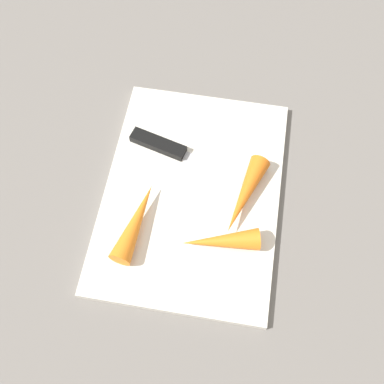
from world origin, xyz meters
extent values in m
plane|color=slate|center=(0.00, 0.00, 0.00)|extent=(1.40, 1.40, 0.00)
cube|color=silver|center=(0.00, 0.00, 0.01)|extent=(0.36, 0.26, 0.01)
cube|color=#B7B7BC|center=(-0.04, 0.03, 0.01)|extent=(0.05, 0.11, 0.00)
cube|color=black|center=(-0.07, -0.07, 0.02)|extent=(0.04, 0.09, 0.01)
cone|color=orange|center=(0.00, 0.08, 0.03)|extent=(0.13, 0.06, 0.03)
cone|color=orange|center=(0.08, 0.05, 0.03)|extent=(0.05, 0.11, 0.03)
cone|color=orange|center=(0.07, -0.07, 0.03)|extent=(0.13, 0.05, 0.03)
camera|label=1|loc=(0.31, 0.05, 0.64)|focal=43.83mm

